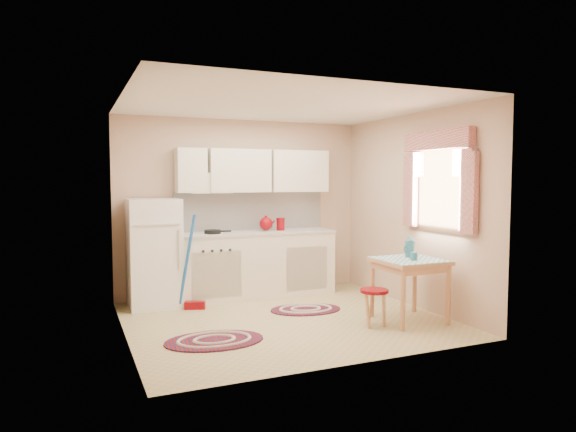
# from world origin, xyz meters

# --- Properties ---
(room_shell) EXTENTS (3.64, 3.60, 2.52)m
(room_shell) POSITION_xyz_m (0.16, 0.24, 1.60)
(room_shell) COLOR tan
(room_shell) RESTS_ON ground
(fridge) EXTENTS (0.65, 0.60, 1.40)m
(fridge) POSITION_xyz_m (-1.31, 1.25, 0.70)
(fridge) COLOR white
(fridge) RESTS_ON ground
(broom) EXTENTS (0.30, 0.21, 1.20)m
(broom) POSITION_xyz_m (-0.87, 0.90, 0.60)
(broom) COLOR #1B5AAA
(broom) RESTS_ON ground
(base_cabinets) EXTENTS (2.25, 0.60, 0.88)m
(base_cabinets) POSITION_xyz_m (0.08, 1.30, 0.44)
(base_cabinets) COLOR white
(base_cabinets) RESTS_ON ground
(countertop) EXTENTS (2.27, 0.62, 0.04)m
(countertop) POSITION_xyz_m (0.08, 1.30, 0.90)
(countertop) COLOR #BBBAB2
(countertop) RESTS_ON base_cabinets
(frying_pan) EXTENTS (0.27, 0.27, 0.05)m
(frying_pan) POSITION_xyz_m (-0.54, 1.25, 0.94)
(frying_pan) COLOR black
(frying_pan) RESTS_ON countertop
(red_kettle) EXTENTS (0.26, 0.25, 0.21)m
(red_kettle) POSITION_xyz_m (0.25, 1.30, 1.03)
(red_kettle) COLOR maroon
(red_kettle) RESTS_ON countertop
(red_canister) EXTENTS (0.15, 0.15, 0.16)m
(red_canister) POSITION_xyz_m (0.47, 1.30, 1.00)
(red_canister) COLOR maroon
(red_canister) RESTS_ON countertop
(table) EXTENTS (0.72, 0.72, 0.72)m
(table) POSITION_xyz_m (1.31, -0.61, 0.36)
(table) COLOR tan
(table) RESTS_ON ground
(stool) EXTENTS (0.38, 0.38, 0.42)m
(stool) POSITION_xyz_m (0.81, -0.65, 0.21)
(stool) COLOR maroon
(stool) RESTS_ON ground
(coffee_pot) EXTENTS (0.16, 0.14, 0.27)m
(coffee_pot) POSITION_xyz_m (1.40, -0.49, 0.86)
(coffee_pot) COLOR #296C7F
(coffee_pot) RESTS_ON table
(mug) EXTENTS (0.09, 0.09, 0.10)m
(mug) POSITION_xyz_m (1.29, -0.71, 0.77)
(mug) COLOR #296C7F
(mug) RESTS_ON table
(rug_center) EXTENTS (0.99, 0.74, 0.02)m
(rug_center) POSITION_xyz_m (0.41, 0.30, 0.01)
(rug_center) COLOR maroon
(rug_center) RESTS_ON ground
(rug_left) EXTENTS (1.07, 0.76, 0.02)m
(rug_left) POSITION_xyz_m (-0.98, -0.47, 0.01)
(rug_left) COLOR maroon
(rug_left) RESTS_ON ground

